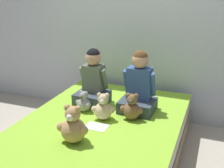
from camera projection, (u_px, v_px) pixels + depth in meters
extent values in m
plane|color=#B2A899|center=(103.00, 156.00, 2.88)|extent=(14.00, 14.00, 0.00)
cube|color=silver|center=(137.00, 20.00, 3.44)|extent=(8.00, 0.06, 2.50)
cube|color=#997F60|center=(103.00, 147.00, 2.85)|extent=(1.50, 1.99, 0.21)
cube|color=silver|center=(103.00, 130.00, 2.78)|extent=(1.47, 1.95, 0.18)
cube|color=#8CC633|center=(103.00, 120.00, 2.75)|extent=(1.48, 1.97, 0.03)
cube|color=#384251|center=(92.00, 98.00, 3.08)|extent=(0.34, 0.33, 0.14)
cube|color=#5B6656|center=(94.00, 78.00, 3.05)|extent=(0.22, 0.17, 0.30)
sphere|color=tan|center=(93.00, 58.00, 2.97)|extent=(0.17, 0.17, 0.17)
sphere|color=black|center=(93.00, 55.00, 2.96)|extent=(0.15, 0.15, 0.15)
cylinder|color=#5B6656|center=(84.00, 76.00, 3.09)|extent=(0.06, 0.14, 0.24)
cylinder|color=#5B6656|center=(104.00, 79.00, 3.00)|extent=(0.06, 0.14, 0.24)
cube|color=#384251|center=(137.00, 105.00, 2.90)|extent=(0.36, 0.33, 0.12)
cube|color=#33518E|center=(139.00, 83.00, 2.87)|extent=(0.25, 0.15, 0.33)
sphere|color=tan|center=(140.00, 60.00, 2.79)|extent=(0.17, 0.17, 0.17)
sphere|color=brown|center=(140.00, 57.00, 2.78)|extent=(0.15, 0.15, 0.15)
cylinder|color=#33518E|center=(127.00, 81.00, 2.92)|extent=(0.06, 0.15, 0.27)
cylinder|color=#33518E|center=(153.00, 84.00, 2.82)|extent=(0.06, 0.15, 0.27)
sphere|color=#939399|center=(84.00, 105.00, 2.90)|extent=(0.14, 0.14, 0.14)
sphere|color=#939399|center=(84.00, 96.00, 2.86)|extent=(0.09, 0.09, 0.09)
sphere|color=#4C4742|center=(81.00, 97.00, 2.84)|extent=(0.04, 0.04, 0.04)
sphere|color=#939399|center=(81.00, 92.00, 2.87)|extent=(0.04, 0.04, 0.04)
sphere|color=#939399|center=(86.00, 93.00, 2.84)|extent=(0.04, 0.04, 0.04)
sphere|color=#939399|center=(78.00, 102.00, 2.92)|extent=(0.05, 0.05, 0.05)
sphere|color=#939399|center=(88.00, 105.00, 2.85)|extent=(0.05, 0.05, 0.05)
sphere|color=brown|center=(132.00, 111.00, 2.72)|extent=(0.17, 0.17, 0.17)
sphere|color=brown|center=(132.00, 99.00, 2.68)|extent=(0.11, 0.11, 0.11)
sphere|color=#4C4742|center=(131.00, 102.00, 2.64)|extent=(0.05, 0.05, 0.05)
sphere|color=brown|center=(128.00, 95.00, 2.68)|extent=(0.04, 0.04, 0.04)
sphere|color=brown|center=(136.00, 96.00, 2.66)|extent=(0.04, 0.04, 0.04)
sphere|color=brown|center=(123.00, 109.00, 2.72)|extent=(0.06, 0.06, 0.06)
sphere|color=brown|center=(140.00, 111.00, 2.68)|extent=(0.06, 0.06, 0.06)
sphere|color=#D1B78E|center=(103.00, 111.00, 2.72)|extent=(0.17, 0.17, 0.17)
sphere|color=#D1B78E|center=(103.00, 99.00, 2.68)|extent=(0.11, 0.11, 0.11)
sphere|color=white|center=(102.00, 102.00, 2.64)|extent=(0.05, 0.05, 0.05)
sphere|color=#D1B78E|center=(99.00, 95.00, 2.67)|extent=(0.04, 0.04, 0.04)
sphere|color=#D1B78E|center=(107.00, 95.00, 2.66)|extent=(0.04, 0.04, 0.04)
sphere|color=#D1B78E|center=(95.00, 109.00, 2.71)|extent=(0.07, 0.07, 0.07)
sphere|color=#D1B78E|center=(111.00, 110.00, 2.68)|extent=(0.07, 0.07, 0.07)
sphere|color=tan|center=(73.00, 130.00, 2.32)|extent=(0.21, 0.21, 0.21)
sphere|color=tan|center=(73.00, 114.00, 2.27)|extent=(0.13, 0.13, 0.13)
sphere|color=white|center=(70.00, 117.00, 2.22)|extent=(0.06, 0.06, 0.06)
sphere|color=tan|center=(67.00, 107.00, 2.27)|extent=(0.05, 0.05, 0.05)
sphere|color=tan|center=(78.00, 109.00, 2.24)|extent=(0.05, 0.05, 0.05)
sphere|color=tan|center=(61.00, 127.00, 2.32)|extent=(0.08, 0.08, 0.08)
sphere|color=tan|center=(83.00, 130.00, 2.26)|extent=(0.08, 0.08, 0.08)
cube|color=white|center=(97.00, 127.00, 2.59)|extent=(0.21, 0.15, 0.00)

